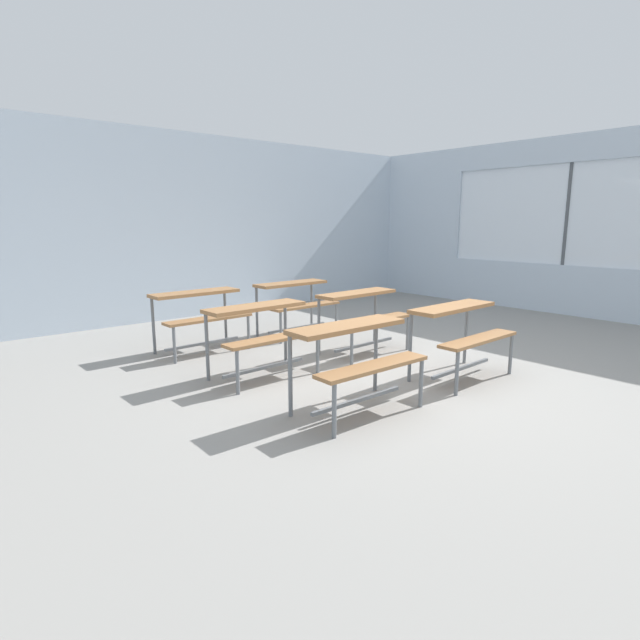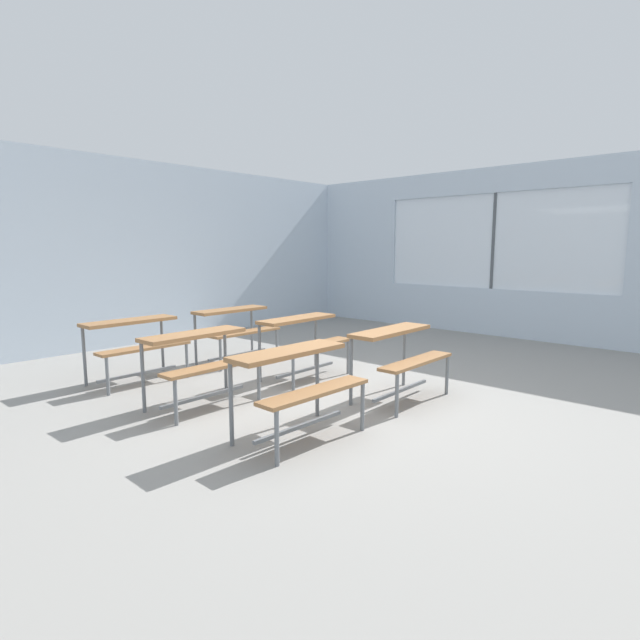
% 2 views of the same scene
% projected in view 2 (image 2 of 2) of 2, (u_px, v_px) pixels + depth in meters
% --- Properties ---
extents(ground, '(10.00, 9.00, 0.05)m').
position_uv_depth(ground, '(332.00, 404.00, 5.21)').
color(ground, gray).
extents(wall_back, '(10.00, 0.12, 3.00)m').
position_uv_depth(wall_back, '(121.00, 253.00, 7.99)').
color(wall_back, silver).
rests_on(wall_back, ground).
extents(wall_right, '(0.12, 9.00, 3.00)m').
position_uv_depth(wall_right, '(529.00, 256.00, 8.57)').
color(wall_right, silver).
rests_on(wall_right, ground).
extents(desk_bench_r0c0, '(1.11, 0.61, 0.74)m').
position_uv_depth(desk_bench_r0c0, '(297.00, 372.00, 4.16)').
color(desk_bench_r0c0, olive).
rests_on(desk_bench_r0c0, ground).
extents(desk_bench_r0c1, '(1.11, 0.61, 0.74)m').
position_uv_depth(desk_bench_r0c1, '(399.00, 347.00, 5.22)').
color(desk_bench_r0c1, olive).
rests_on(desk_bench_r0c1, ground).
extents(desk_bench_r1c0, '(1.11, 0.61, 0.74)m').
position_uv_depth(desk_bench_r1c0, '(201.00, 351.00, 5.00)').
color(desk_bench_r1c0, olive).
rests_on(desk_bench_r1c0, ground).
extents(desk_bench_r1c1, '(1.11, 0.61, 0.74)m').
position_uv_depth(desk_bench_r1c1, '(304.00, 332.00, 6.10)').
color(desk_bench_r1c1, olive).
rests_on(desk_bench_r1c1, ground).
extents(desk_bench_r2c0, '(1.11, 0.61, 0.74)m').
position_uv_depth(desk_bench_r2c0, '(135.00, 335.00, 5.91)').
color(desk_bench_r2c0, olive).
rests_on(desk_bench_r2c0, ground).
extents(desk_bench_r2c1, '(1.11, 0.60, 0.74)m').
position_uv_depth(desk_bench_r2c1, '(236.00, 322.00, 6.97)').
color(desk_bench_r2c1, olive).
rests_on(desk_bench_r2c1, ground).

